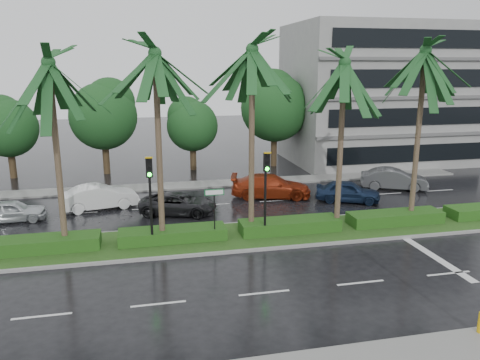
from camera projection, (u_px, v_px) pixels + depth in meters
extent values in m
plane|color=black|center=(237.00, 245.00, 22.63)|extent=(120.00, 120.00, 0.00)
cube|color=gray|center=(203.00, 184.00, 34.00)|extent=(40.00, 2.00, 0.12)
cube|color=gray|center=(233.00, 237.00, 23.56)|extent=(36.00, 4.00, 0.14)
cube|color=#1D4316|center=(233.00, 235.00, 23.54)|extent=(35.60, 3.70, 0.02)
cube|color=#184012|center=(42.00, 244.00, 21.59)|extent=(5.20, 1.40, 0.60)
cube|color=#184012|center=(173.00, 234.00, 22.85)|extent=(5.20, 1.40, 0.60)
cube|color=#184012|center=(290.00, 225.00, 24.10)|extent=(5.20, 1.40, 0.60)
cube|color=#184012|center=(395.00, 218.00, 25.35)|extent=(5.20, 1.40, 0.60)
cube|color=silver|center=(7.00, 218.00, 26.76)|extent=(2.00, 0.12, 0.01)
cube|color=silver|center=(42.00, 316.00, 16.21)|extent=(2.00, 0.12, 0.01)
cube|color=silver|center=(80.00, 213.00, 27.60)|extent=(2.00, 0.12, 0.01)
cube|color=silver|center=(158.00, 304.00, 17.05)|extent=(2.00, 0.12, 0.01)
cube|color=silver|center=(149.00, 209.00, 28.43)|extent=(2.00, 0.12, 0.01)
cube|color=silver|center=(264.00, 293.00, 17.89)|extent=(2.00, 0.12, 0.01)
cube|color=silver|center=(214.00, 205.00, 29.27)|extent=(2.00, 0.12, 0.01)
cube|color=silver|center=(361.00, 283.00, 18.72)|extent=(2.00, 0.12, 0.01)
cube|color=silver|center=(275.00, 201.00, 30.11)|extent=(2.00, 0.12, 0.01)
cube|color=silver|center=(449.00, 273.00, 19.56)|extent=(2.00, 0.12, 0.01)
cube|color=silver|center=(333.00, 197.00, 30.94)|extent=(2.00, 0.12, 0.01)
cube|color=silver|center=(388.00, 194.00, 31.78)|extent=(2.00, 0.12, 0.01)
cube|color=silver|center=(440.00, 190.00, 32.61)|extent=(2.00, 0.12, 0.01)
cube|color=silver|center=(430.00, 254.00, 21.56)|extent=(0.40, 6.00, 0.01)
cylinder|color=#49372A|center=(58.00, 159.00, 20.96)|extent=(0.28, 0.28, 8.46)
cylinder|color=#49372A|center=(65.00, 243.00, 21.91)|extent=(0.40, 0.40, 0.44)
cylinder|color=#49372A|center=(159.00, 152.00, 21.67)|extent=(0.28, 0.28, 8.86)
cylinder|color=#49372A|center=(163.00, 237.00, 22.66)|extent=(0.40, 0.40, 0.44)
cylinder|color=#49372A|center=(252.00, 145.00, 22.87)|extent=(0.28, 0.28, 9.07)
cylinder|color=#49372A|center=(251.00, 228.00, 23.89)|extent=(0.40, 0.40, 0.44)
cylinder|color=#49372A|center=(340.00, 149.00, 23.50)|extent=(0.28, 0.28, 8.46)
cylinder|color=#49372A|center=(336.00, 225.00, 24.45)|extent=(0.40, 0.40, 0.44)
cylinder|color=#49372A|center=(418.00, 139.00, 24.65)|extent=(0.28, 0.28, 9.08)
cylinder|color=#49372A|center=(411.00, 217.00, 25.68)|extent=(0.40, 0.40, 0.44)
cylinder|color=black|center=(151.00, 212.00, 21.73)|extent=(0.12, 0.12, 3.40)
cube|color=black|center=(149.00, 167.00, 21.05)|extent=(0.30, 0.18, 0.90)
cube|color=gold|center=(149.00, 158.00, 20.83)|extent=(0.34, 0.12, 0.06)
cylinder|color=black|center=(149.00, 161.00, 20.89)|extent=(0.18, 0.04, 0.18)
cylinder|color=black|center=(149.00, 168.00, 20.96)|extent=(0.18, 0.04, 0.18)
cylinder|color=#0CE519|center=(149.00, 174.00, 21.03)|extent=(0.18, 0.04, 0.18)
cylinder|color=black|center=(265.00, 205.00, 22.88)|extent=(0.12, 0.12, 3.40)
cube|color=black|center=(267.00, 162.00, 22.20)|extent=(0.30, 0.18, 0.90)
cube|color=gold|center=(268.00, 153.00, 21.97)|extent=(0.34, 0.12, 0.06)
cylinder|color=black|center=(267.00, 156.00, 22.04)|extent=(0.18, 0.04, 0.18)
cylinder|color=black|center=(267.00, 163.00, 22.11)|extent=(0.18, 0.04, 0.18)
cylinder|color=#0CE519|center=(267.00, 169.00, 22.18)|extent=(0.18, 0.04, 0.18)
cylinder|color=black|center=(215.00, 215.00, 22.55)|extent=(0.06, 0.06, 2.60)
cube|color=#0C5926|center=(214.00, 192.00, 22.25)|extent=(0.95, 0.04, 0.30)
cube|color=white|center=(214.00, 192.00, 22.23)|extent=(0.85, 0.01, 0.22)
cylinder|color=#332917|center=(12.00, 164.00, 36.05)|extent=(0.52, 0.52, 2.15)
sphere|color=#173D1A|center=(8.00, 128.00, 35.39)|extent=(4.43, 4.43, 4.43)
sphere|color=#173D1A|center=(8.00, 116.00, 35.47)|extent=(3.32, 3.32, 3.32)
cylinder|color=#332917|center=(106.00, 158.00, 37.47)|extent=(0.52, 0.52, 2.56)
sphere|color=#173D1A|center=(103.00, 116.00, 36.68)|extent=(5.27, 5.27, 5.27)
sphere|color=#173D1A|center=(103.00, 103.00, 36.72)|extent=(3.95, 3.95, 3.95)
cylinder|color=#332917|center=(193.00, 157.00, 38.99)|extent=(0.52, 0.52, 2.04)
sphere|color=#173D1A|center=(192.00, 126.00, 38.36)|extent=(4.19, 4.19, 4.19)
sphere|color=#173D1A|center=(192.00, 115.00, 38.45)|extent=(3.15, 3.15, 3.15)
cylinder|color=#332917|center=(274.00, 150.00, 40.36)|extent=(0.52, 0.52, 2.78)
sphere|color=#173D1A|center=(275.00, 108.00, 39.51)|extent=(5.72, 5.72, 5.72)
sphere|color=#173D1A|center=(274.00, 94.00, 39.53)|extent=(4.29, 4.29, 4.29)
cylinder|color=#332917|center=(349.00, 150.00, 41.88)|extent=(0.52, 0.52, 2.32)
sphere|color=#173D1A|center=(351.00, 116.00, 41.16)|extent=(4.78, 4.78, 4.78)
sphere|color=#173D1A|center=(350.00, 105.00, 41.23)|extent=(3.58, 3.58, 3.58)
cube|color=gray|center=(380.00, 94.00, 41.83)|extent=(16.00, 10.00, 12.00)
imported|color=silver|center=(12.00, 211.00, 25.99)|extent=(1.60, 3.66, 1.23)
imported|color=white|center=(100.00, 197.00, 28.26)|extent=(2.51, 4.77, 1.49)
imported|color=#232326|center=(178.00, 204.00, 27.31)|extent=(3.24, 4.86, 1.24)
imported|color=maroon|center=(271.00, 186.00, 30.76)|extent=(3.37, 5.59, 1.52)
imported|color=#162644|center=(348.00, 191.00, 29.76)|extent=(3.16, 4.34, 1.37)
imported|color=#4C4D50|center=(394.00, 179.00, 32.76)|extent=(3.22, 4.74, 1.48)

